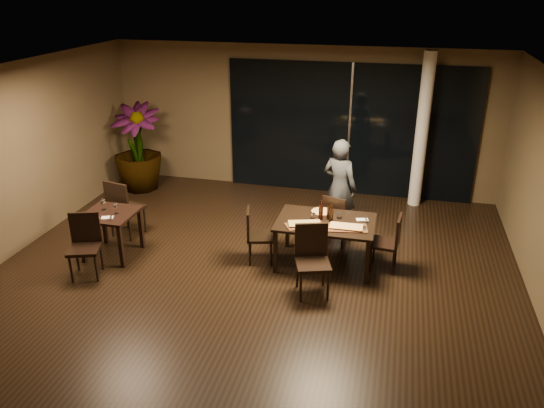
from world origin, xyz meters
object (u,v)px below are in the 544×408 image
(chair_main_left, at_px, (255,233))
(diner, at_px, (339,187))
(chair_side_far, at_px, (123,206))
(bottle_a, at_px, (321,210))
(potted_plant, at_px, (137,148))
(chair_main_far, at_px, (336,218))
(bottle_b, at_px, (331,213))
(main_table, at_px, (325,225))
(chair_main_near, at_px, (312,256))
(bottle_c, at_px, (329,210))
(chair_main_right, at_px, (390,240))
(side_table, at_px, (110,220))
(chair_side_near, at_px, (85,242))

(chair_main_left, relative_size, diner, 0.51)
(chair_main_left, relative_size, chair_side_far, 0.84)
(bottle_a, bearing_deg, potted_plant, 151.58)
(chair_main_far, height_order, bottle_b, bottle_b)
(chair_main_far, bearing_deg, main_table, 100.86)
(chair_main_near, xyz_separation_m, chair_side_far, (-3.46, 0.95, 0.02))
(chair_main_near, height_order, bottle_c, bottle_c)
(main_table, xyz_separation_m, chair_side_far, (-3.53, 0.14, -0.09))
(chair_main_right, height_order, diner, diner)
(main_table, xyz_separation_m, diner, (0.06, 1.18, 0.19))
(chair_main_right, bearing_deg, chair_main_near, -44.32)
(side_table, distance_m, chair_main_near, 3.35)
(chair_side_far, distance_m, bottle_c, 3.57)
(chair_main_left, bearing_deg, diner, -55.40)
(main_table, distance_m, side_table, 3.44)
(side_table, bearing_deg, bottle_a, 9.44)
(chair_main_near, distance_m, chair_side_far, 3.59)
(side_table, height_order, bottle_b, bottle_b)
(side_table, xyz_separation_m, chair_main_near, (3.33, -0.31, -0.05))
(chair_main_right, bearing_deg, chair_main_left, -78.24)
(side_table, distance_m, potted_plant, 3.01)
(chair_main_right, relative_size, bottle_c, 3.17)
(main_table, bearing_deg, chair_main_far, 83.37)
(chair_side_far, distance_m, chair_side_near, 1.28)
(side_table, height_order, chair_main_left, chair_main_left)
(chair_main_near, bearing_deg, chair_main_far, 66.24)
(chair_main_near, distance_m, bottle_c, 0.96)
(chair_main_near, distance_m, chair_side_near, 3.42)
(chair_main_left, bearing_deg, chair_side_near, 98.13)
(main_table, relative_size, chair_main_far, 1.65)
(bottle_b, bearing_deg, bottle_c, 120.76)
(side_table, height_order, bottle_c, bottle_c)
(main_table, relative_size, chair_main_near, 1.47)
(chair_main_left, relative_size, potted_plant, 0.49)
(chair_main_right, relative_size, chair_side_far, 0.86)
(chair_side_far, height_order, chair_side_near, chair_side_far)
(chair_main_near, xyz_separation_m, chair_main_right, (1.06, 0.90, -0.06))
(diner, height_order, bottle_a, diner)
(chair_side_near, xyz_separation_m, bottle_a, (3.39, 1.18, 0.37))
(chair_main_near, distance_m, potted_plant, 5.32)
(chair_main_far, distance_m, chair_side_near, 4.00)
(side_table, bearing_deg, potted_plant, 108.17)
(diner, bearing_deg, chair_main_near, 107.99)
(chair_main_far, bearing_deg, potted_plant, -3.04)
(bottle_a, bearing_deg, chair_main_far, 75.33)
(chair_main_left, bearing_deg, bottle_c, -92.49)
(chair_main_right, bearing_deg, bottle_c, -84.97)
(potted_plant, relative_size, bottle_c, 6.43)
(side_table, height_order, chair_main_right, chair_main_right)
(chair_main_right, distance_m, potted_plant, 5.80)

